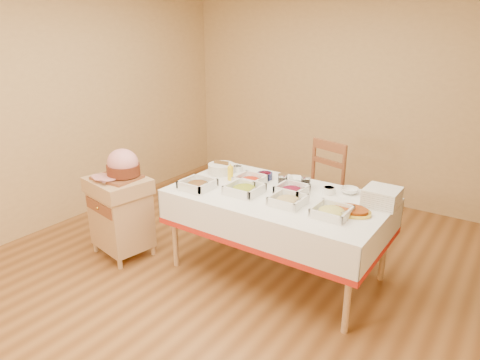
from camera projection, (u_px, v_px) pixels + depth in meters
name	position (u px, v px, depth m)	size (l,w,h in m)	color
room_shell	(228.00, 134.00, 3.36)	(5.00, 5.00, 5.00)	#915B2D
dining_table	(277.00, 211.00, 3.67)	(1.82, 1.02, 0.76)	tan
butcher_cart	(121.00, 212.00, 4.06)	(0.62, 0.55, 0.77)	tan
dining_chair	(317.00, 190.00, 4.37)	(0.55, 0.54, 1.01)	brown
ham_on_board	(122.00, 166.00, 3.91)	(0.42, 0.40, 0.28)	brown
serving_dish_a	(198.00, 184.00, 3.73)	(0.27, 0.26, 0.12)	white
serving_dish_b	(244.00, 189.00, 3.63)	(0.28, 0.28, 0.11)	white
serving_dish_c	(288.00, 200.00, 3.40)	(0.26, 0.26, 0.10)	white
serving_dish_d	(332.00, 211.00, 3.19)	(0.26, 0.26, 0.10)	white
serving_dish_e	(250.00, 180.00, 3.83)	(0.25, 0.24, 0.12)	white
serving_dish_f	(292.00, 190.00, 3.61)	(0.25, 0.24, 0.11)	white
small_bowl_left	(237.00, 168.00, 4.19)	(0.11, 0.11, 0.05)	white
small_bowl_mid	(265.00, 175.00, 3.97)	(0.14, 0.14, 0.06)	navy
small_bowl_right	(329.00, 190.00, 3.62)	(0.11, 0.11, 0.06)	white
bowl_white_imported	(297.00, 179.00, 3.92)	(0.15, 0.15, 0.04)	white
bowl_small_imported	(349.00, 191.00, 3.63)	(0.15, 0.15, 0.05)	white
preserve_jar_left	(283.00, 181.00, 3.78)	(0.09, 0.09, 0.11)	silver
preserve_jar_right	(306.00, 182.00, 3.74)	(0.09, 0.09, 0.11)	silver
mustard_bottle	(230.00, 173.00, 3.93)	(0.05, 0.05, 0.16)	yellow
bread_basket	(221.00, 168.00, 4.13)	(0.25, 0.25, 0.11)	silver
plate_stack	(382.00, 197.00, 3.36)	(0.26, 0.26, 0.14)	white
brass_platter	(351.00, 211.00, 3.24)	(0.31, 0.22, 0.04)	gold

